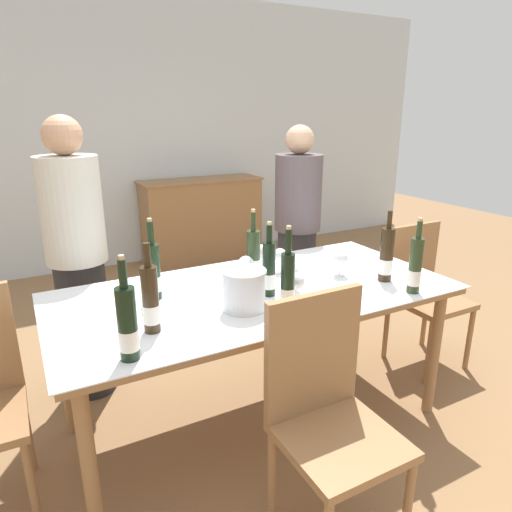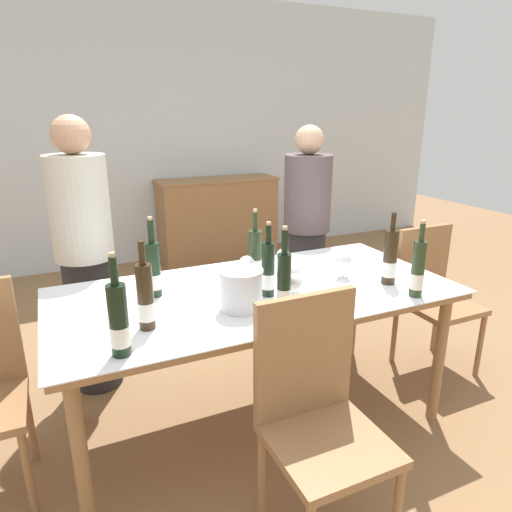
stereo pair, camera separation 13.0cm
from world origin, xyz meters
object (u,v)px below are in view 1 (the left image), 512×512
at_px(wine_bottle_1, 151,301).
at_px(dining_table, 256,302).
at_px(wine_glass_1, 280,256).
at_px(wine_glass_2, 246,265).
at_px(wine_glass_4, 340,259).
at_px(wine_bottle_4, 253,256).
at_px(wine_bottle_5, 289,283).
at_px(ice_bucket, 244,289).
at_px(wine_bottle_0, 153,272).
at_px(person_host, 78,263).
at_px(chair_right_end, 422,286).
at_px(wine_bottle_6, 386,256).
at_px(wine_bottle_2, 269,270).
at_px(wine_glass_5, 296,282).
at_px(wine_bottle_7, 415,267).
at_px(chair_near_front, 327,405).
at_px(wine_bottle_3, 128,325).
at_px(wine_glass_3, 262,252).
at_px(wine_glass_0, 293,272).
at_px(person_guest_left, 297,236).
at_px(sideboard_cabinet, 202,220).

bearing_deg(wine_bottle_1, dining_table, 18.53).
bearing_deg(wine_glass_1, wine_glass_2, -162.14).
distance_m(wine_glass_1, wine_glass_4, 0.33).
bearing_deg(wine_bottle_4, wine_bottle_5, -97.50).
distance_m(ice_bucket, wine_bottle_4, 0.39).
xyz_separation_m(wine_bottle_0, person_host, (-0.27, 0.61, -0.10)).
distance_m(wine_bottle_0, chair_right_end, 1.82).
relative_size(wine_glass_4, person_host, 0.09).
relative_size(wine_bottle_6, wine_glass_4, 2.65).
distance_m(wine_bottle_4, wine_glass_2, 0.10).
relative_size(wine_bottle_2, wine_glass_5, 2.34).
bearing_deg(chair_right_end, wine_bottle_1, -171.44).
bearing_deg(wine_bottle_7, chair_near_front, -157.27).
bearing_deg(wine_bottle_3, ice_bucket, 19.18).
height_order(wine_bottle_1, wine_glass_1, wine_bottle_1).
bearing_deg(wine_glass_3, wine_glass_5, -100.32).
xyz_separation_m(wine_bottle_0, wine_glass_4, (0.98, -0.16, -0.04)).
bearing_deg(wine_glass_0, wine_glass_4, 8.69).
bearing_deg(wine_glass_1, wine_glass_4, -35.70).
bearing_deg(wine_glass_0, chair_right_end, 8.25).
bearing_deg(wine_glass_1, wine_bottle_5, -116.84).
xyz_separation_m(wine_glass_5, person_guest_left, (0.68, 1.04, -0.12)).
xyz_separation_m(wine_bottle_4, wine_glass_5, (0.01, -0.40, -0.02)).
xyz_separation_m(wine_bottle_7, wine_glass_0, (-0.51, 0.31, -0.04)).
relative_size(ice_bucket, wine_glass_0, 1.51).
distance_m(wine_bottle_4, wine_glass_1, 0.18).
bearing_deg(wine_bottle_1, sideboard_cabinet, 65.17).
relative_size(wine_bottle_6, chair_right_end, 0.41).
height_order(wine_bottle_7, chair_near_front, wine_bottle_7).
bearing_deg(wine_bottle_4, wine_glass_5, -88.25).
distance_m(ice_bucket, wine_bottle_3, 0.60).
height_order(wine_bottle_2, wine_glass_5, wine_bottle_2).
bearing_deg(sideboard_cabinet, wine_glass_3, -104.23).
height_order(wine_bottle_1, wine_glass_3, wine_bottle_1).
height_order(wine_bottle_2, chair_near_front, wine_bottle_2).
distance_m(wine_glass_3, person_host, 1.05).
height_order(wine_glass_1, person_guest_left, person_guest_left).
height_order(wine_bottle_6, chair_near_front, wine_bottle_6).
height_order(wine_glass_1, person_host, person_host).
xyz_separation_m(dining_table, wine_glass_5, (0.08, -0.25, 0.18)).
xyz_separation_m(dining_table, wine_glass_3, (0.16, 0.23, 0.18)).
xyz_separation_m(dining_table, wine_bottle_0, (-0.48, 0.14, 0.20)).
bearing_deg(wine_bottle_2, person_host, 132.77).
relative_size(sideboard_cabinet, dining_table, 0.67).
bearing_deg(wine_bottle_1, wine_glass_3, 29.73).
xyz_separation_m(wine_bottle_3, person_host, (-0.03, 1.12, -0.10)).
bearing_deg(wine_glass_5, wine_bottle_2, 107.12).
bearing_deg(chair_right_end, person_host, 162.11).
relative_size(wine_bottle_3, wine_bottle_5, 0.99).
distance_m(wine_bottle_2, wine_glass_4, 0.48).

